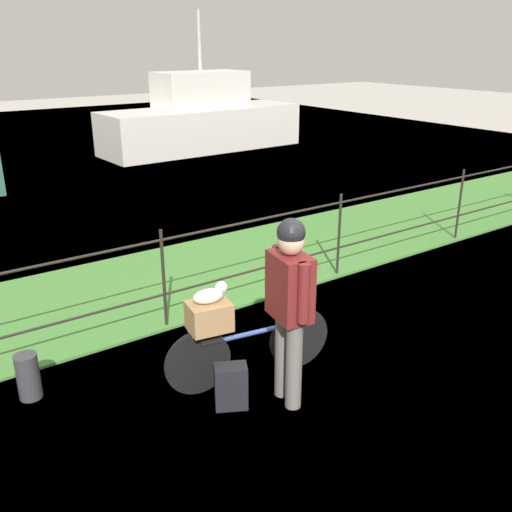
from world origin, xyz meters
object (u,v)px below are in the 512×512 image
(bicycle_main, at_px, (248,348))
(mooring_bollard, at_px, (28,376))
(wooden_crate, at_px, (209,316))
(backpack_on_paving, at_px, (231,386))
(cyclist_person, at_px, (290,297))
(moored_boat_near, at_px, (202,121))
(terrier_dog, at_px, (211,294))

(bicycle_main, height_order, mooring_bollard, bicycle_main)
(wooden_crate, height_order, backpack_on_paving, wooden_crate)
(cyclist_person, bearing_deg, backpack_on_paving, 155.33)
(bicycle_main, distance_m, cyclist_person, 0.83)
(wooden_crate, bearing_deg, moored_boat_near, 60.15)
(terrier_dog, xyz_separation_m, moored_boat_near, (6.10, 10.68, -0.12))
(bicycle_main, xyz_separation_m, moored_boat_near, (5.76, 10.74, 0.50))
(bicycle_main, bearing_deg, backpack_on_paving, -144.09)
(bicycle_main, xyz_separation_m, terrier_dog, (-0.35, 0.06, 0.62))
(mooring_bollard, bearing_deg, terrier_dog, -30.33)
(moored_boat_near, bearing_deg, backpack_on_paving, -119.08)
(backpack_on_paving, bearing_deg, terrier_dog, -65.13)
(bicycle_main, distance_m, backpack_on_paving, 0.47)
(mooring_bollard, bearing_deg, cyclist_person, -36.24)
(moored_boat_near, bearing_deg, mooring_bollard, -127.31)
(wooden_crate, distance_m, mooring_bollard, 1.69)
(wooden_crate, relative_size, cyclist_person, 0.22)
(terrier_dog, bearing_deg, moored_boat_near, 60.26)
(terrier_dog, distance_m, cyclist_person, 0.69)
(wooden_crate, distance_m, backpack_on_paving, 0.63)
(cyclist_person, relative_size, backpack_on_paving, 4.21)
(bicycle_main, distance_m, wooden_crate, 0.56)
(wooden_crate, relative_size, backpack_on_paving, 0.91)
(bicycle_main, xyz_separation_m, wooden_crate, (-0.37, 0.06, 0.41))
(moored_boat_near, bearing_deg, wooden_crate, -119.85)
(wooden_crate, xyz_separation_m, mooring_bollard, (-1.38, 0.82, -0.53))
(backpack_on_paving, bearing_deg, bicycle_main, -116.14)
(cyclist_person, distance_m, backpack_on_paving, 0.95)
(wooden_crate, bearing_deg, bicycle_main, -9.57)
(mooring_bollard, xyz_separation_m, moored_boat_near, (7.51, 9.86, 0.61))
(cyclist_person, height_order, moored_boat_near, moored_boat_near)
(wooden_crate, height_order, moored_boat_near, moored_boat_near)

